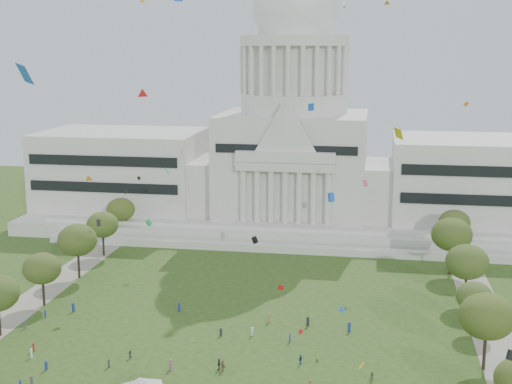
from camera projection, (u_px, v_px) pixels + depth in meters
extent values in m
cube|color=silver|center=(293.00, 216.00, 222.97)|extent=(160.00, 60.00, 4.00)
cube|color=silver|center=(279.00, 248.00, 191.30)|extent=(130.00, 3.00, 2.00)
cube|color=silver|center=(283.00, 235.00, 198.73)|extent=(140.00, 3.00, 5.00)
cube|color=beige|center=(123.00, 171.00, 228.34)|extent=(50.00, 34.00, 22.00)
cube|color=beige|center=(478.00, 182.00, 210.43)|extent=(50.00, 34.00, 22.00)
cube|color=beige|center=(206.00, 184.00, 222.46)|extent=(12.00, 26.00, 16.00)
cube|color=beige|center=(382.00, 190.00, 213.66)|extent=(12.00, 26.00, 16.00)
cube|color=beige|center=(293.00, 167.00, 218.78)|extent=(44.00, 38.00, 28.00)
cube|color=beige|center=(285.00, 167.00, 198.82)|extent=(28.00, 3.00, 2.40)
cube|color=black|center=(102.00, 174.00, 211.32)|extent=(46.00, 0.40, 11.00)
cube|color=black|center=(487.00, 186.00, 193.42)|extent=(46.00, 0.40, 11.00)
cylinder|color=beige|center=(294.00, 103.00, 214.87)|extent=(32.00, 32.00, 6.00)
cylinder|color=beige|center=(294.00, 70.00, 212.85)|extent=(28.00, 28.00, 14.00)
cylinder|color=silver|center=(295.00, 41.00, 211.14)|extent=(32.40, 32.40, 3.00)
cylinder|color=beige|center=(295.00, 22.00, 210.03)|extent=(22.00, 22.00, 8.00)
ellipsoid|color=white|center=(295.00, 8.00, 209.22)|extent=(25.00, 25.00, 26.20)
cube|color=gray|center=(18.00, 311.00, 149.09)|extent=(8.00, 160.00, 0.04)
cube|color=gray|center=(495.00, 342.00, 133.46)|extent=(8.00, 160.00, 0.04)
cylinder|color=black|center=(484.00, 353.00, 121.33)|extent=(0.56, 0.56, 6.20)
ellipsoid|color=#3B4D16|center=(487.00, 316.00, 120.00)|extent=(9.55, 9.55, 7.82)
cylinder|color=black|center=(44.00, 293.00, 151.71)|extent=(0.56, 0.56, 5.27)
ellipsoid|color=#37481A|center=(42.00, 268.00, 150.58)|extent=(8.12, 8.12, 6.65)
cylinder|color=black|center=(473.00, 320.00, 137.93)|extent=(0.56, 0.56, 4.56)
ellipsoid|color=#38501E|center=(474.00, 297.00, 136.95)|extent=(7.01, 7.01, 5.74)
cylinder|color=black|center=(79.00, 266.00, 169.50)|extent=(0.56, 0.56, 6.03)
ellipsoid|color=#354818|center=(77.00, 240.00, 168.21)|extent=(9.29, 9.29, 7.60)
cylinder|color=black|center=(465.00, 290.00, 152.75)|extent=(0.56, 0.56, 5.97)
ellipsoid|color=#334A1A|center=(467.00, 262.00, 151.47)|extent=(9.19, 9.19, 7.52)
cylinder|color=black|center=(103.00, 246.00, 187.70)|extent=(0.56, 0.56, 5.41)
ellipsoid|color=#374E19|center=(103.00, 225.00, 186.55)|extent=(8.33, 8.33, 6.81)
cylinder|color=black|center=(450.00, 261.00, 172.38)|extent=(0.56, 0.56, 6.37)
ellipsoid|color=#304616|center=(452.00, 234.00, 171.01)|extent=(9.82, 9.82, 8.03)
cylinder|color=black|center=(121.00, 229.00, 205.49)|extent=(0.56, 0.56, 5.32)
ellipsoid|color=#3D4E16|center=(121.00, 210.00, 204.36)|extent=(8.19, 8.19, 6.70)
cylinder|color=black|center=(453.00, 244.00, 189.39)|extent=(0.56, 0.56, 5.47)
ellipsoid|color=#384B1C|center=(454.00, 223.00, 188.22)|extent=(8.42, 8.42, 6.89)
pyramid|color=silver|center=(143.00, 384.00, 108.09)|extent=(11.82, 11.82, 2.18)
imported|color=#33723F|center=(372.00, 376.00, 117.75)|extent=(0.87, 0.65, 1.59)
imported|color=olive|center=(310.00, 384.00, 115.01)|extent=(0.92, 1.18, 1.63)
imported|color=#26262B|center=(219.00, 364.00, 121.71)|extent=(0.99, 1.33, 2.03)
imported|color=olive|center=(223.00, 366.00, 121.27)|extent=(1.66, 1.77, 1.88)
imported|color=#4C4C51|center=(130.00, 354.00, 126.27)|extent=(0.87, 0.76, 1.52)
imported|color=navy|center=(300.00, 360.00, 123.91)|extent=(0.90, 1.13, 1.70)
cube|color=navy|center=(349.00, 327.00, 138.01)|extent=(0.57, 0.55, 1.85)
cube|color=silver|center=(31.00, 353.00, 126.50)|extent=(0.35, 0.49, 1.71)
cube|color=navy|center=(73.00, 308.00, 148.29)|extent=(0.52, 0.58, 1.87)
cube|color=navy|center=(179.00, 307.00, 148.29)|extent=(0.59, 0.57, 1.91)
cube|color=navy|center=(45.00, 314.00, 145.32)|extent=(0.47, 0.46, 1.53)
cube|color=#26262B|center=(308.00, 322.00, 140.68)|extent=(0.59, 0.50, 1.90)
cube|color=navy|center=(290.00, 338.00, 133.14)|extent=(0.33, 0.45, 1.53)
cube|color=#26262B|center=(221.00, 332.00, 135.96)|extent=(0.47, 0.47, 1.53)
cube|color=#4C4C51|center=(32.00, 381.00, 115.85)|extent=(0.55, 0.52, 1.78)
cube|color=#26262B|center=(109.00, 363.00, 122.66)|extent=(0.37, 0.45, 1.49)
cube|color=silver|center=(252.00, 332.00, 135.99)|extent=(0.53, 0.50, 1.70)
cube|color=olive|center=(269.00, 318.00, 142.50)|extent=(0.41, 0.57, 1.95)
cube|color=#994C8C|center=(171.00, 365.00, 121.74)|extent=(0.53, 0.57, 1.83)
cube|color=navy|center=(46.00, 366.00, 121.65)|extent=(0.45, 0.33, 1.55)
cube|color=#B21E1E|center=(33.00, 347.00, 128.96)|extent=(0.49, 0.51, 1.64)
cube|color=#4C4C51|center=(25.00, 325.00, 139.52)|extent=(0.29, 0.42, 1.45)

